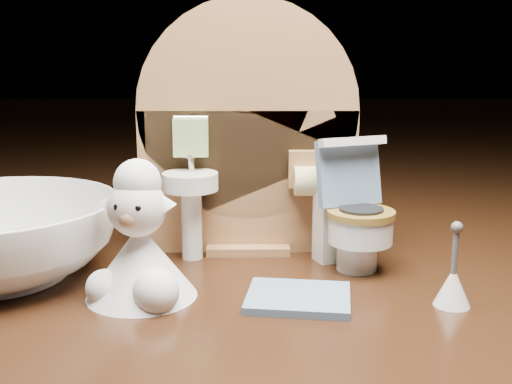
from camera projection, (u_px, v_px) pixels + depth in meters
backdrop_panel at (247, 143)px, 0.38m from camera, size 0.13×0.05×0.15m
toy_toilet at (352, 220)px, 0.36m from camera, size 0.04×0.05×0.07m
bath_mat at (298, 298)px, 0.31m from camera, size 0.06×0.05×0.00m
toilet_brush at (453, 284)px, 0.31m from camera, size 0.02×0.02×0.04m
plush_lamb at (139, 250)px, 0.31m from camera, size 0.06×0.06×0.07m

